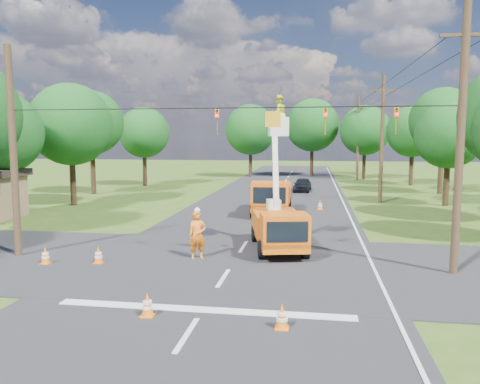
% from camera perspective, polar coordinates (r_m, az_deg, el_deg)
% --- Properties ---
extents(ground, '(140.00, 140.00, 0.00)m').
position_cam_1_polar(ground, '(36.77, 3.85, -1.42)').
color(ground, '#2F5118').
rests_on(ground, ground).
extents(road_main, '(12.00, 100.00, 0.06)m').
position_cam_1_polar(road_main, '(36.77, 3.85, -1.42)').
color(road_main, black).
rests_on(road_main, ground).
extents(road_cross, '(56.00, 10.00, 0.07)m').
position_cam_1_polar(road_cross, '(19.25, -0.92, -8.85)').
color(road_cross, black).
rests_on(road_cross, ground).
extents(stop_bar, '(9.00, 0.45, 0.02)m').
position_cam_1_polar(stop_bar, '(14.40, -4.55, -14.28)').
color(stop_bar, silver).
rests_on(stop_bar, ground).
extents(edge_line, '(0.12, 90.00, 0.02)m').
position_cam_1_polar(edge_line, '(36.72, 12.59, -1.58)').
color(edge_line, silver).
rests_on(edge_line, ground).
extents(bucket_truck, '(3.02, 5.61, 7.06)m').
position_cam_1_polar(bucket_truck, '(21.36, 4.74, -3.08)').
color(bucket_truck, orange).
rests_on(bucket_truck, ground).
extents(second_truck, '(2.70, 6.41, 2.37)m').
position_cam_1_polar(second_truck, '(31.60, 3.90, -0.49)').
color(second_truck, orange).
rests_on(second_truck, ground).
extents(ground_worker, '(0.89, 0.77, 2.06)m').
position_cam_1_polar(ground_worker, '(20.00, -5.21, -5.24)').
color(ground_worker, orange).
rests_on(ground_worker, ground).
extents(distant_car, '(1.84, 3.97, 1.31)m').
position_cam_1_polar(distant_car, '(45.35, 7.60, 0.89)').
color(distant_car, black).
rests_on(distant_car, ground).
extents(traffic_cone_0, '(0.38, 0.38, 0.71)m').
position_cam_1_polar(traffic_cone_0, '(14.06, -11.23, -13.36)').
color(traffic_cone_0, orange).
rests_on(traffic_cone_0, ground).
extents(traffic_cone_1, '(0.38, 0.38, 0.71)m').
position_cam_1_polar(traffic_cone_1, '(13.04, 5.14, -14.89)').
color(traffic_cone_1, orange).
rests_on(traffic_cone_1, ground).
extents(traffic_cone_2, '(0.38, 0.38, 0.71)m').
position_cam_1_polar(traffic_cone_2, '(23.92, 6.38, -4.93)').
color(traffic_cone_2, orange).
rests_on(traffic_cone_2, ground).
extents(traffic_cone_3, '(0.38, 0.38, 0.71)m').
position_cam_1_polar(traffic_cone_3, '(27.99, 6.42, -3.25)').
color(traffic_cone_3, orange).
rests_on(traffic_cone_3, ground).
extents(traffic_cone_4, '(0.38, 0.38, 0.71)m').
position_cam_1_polar(traffic_cone_4, '(20.14, -16.87, -7.38)').
color(traffic_cone_4, orange).
rests_on(traffic_cone_4, ground).
extents(traffic_cone_5, '(0.38, 0.38, 0.71)m').
position_cam_1_polar(traffic_cone_5, '(20.80, -22.64, -7.17)').
color(traffic_cone_5, orange).
rests_on(traffic_cone_5, ground).
extents(traffic_cone_7, '(0.38, 0.38, 0.71)m').
position_cam_1_polar(traffic_cone_7, '(33.90, 9.74, -1.57)').
color(traffic_cone_7, orange).
rests_on(traffic_cone_7, ground).
extents(pole_right_near, '(1.80, 0.30, 10.00)m').
position_cam_1_polar(pole_right_near, '(19.04, 25.30, 5.91)').
color(pole_right_near, '#4C3823').
rests_on(pole_right_near, ground).
extents(pole_right_mid, '(1.80, 0.30, 10.00)m').
position_cam_1_polar(pole_right_mid, '(38.65, 16.91, 6.29)').
color(pole_right_mid, '#4C3823').
rests_on(pole_right_mid, ground).
extents(pole_right_far, '(1.80, 0.30, 10.00)m').
position_cam_1_polar(pole_right_far, '(58.52, 14.19, 6.39)').
color(pole_right_far, '#4C3823').
rests_on(pole_right_far, ground).
extents(pole_left, '(0.30, 0.30, 9.00)m').
position_cam_1_polar(pole_left, '(22.24, -25.91, 4.33)').
color(pole_left, '#4C3823').
rests_on(pole_left, ground).
extents(signal_span, '(18.00, 0.29, 1.07)m').
position_cam_1_polar(signal_span, '(18.31, 6.00, 8.92)').
color(signal_span, black).
rests_on(signal_span, ground).
extents(tree_left_c, '(5.20, 5.20, 8.06)m').
position_cam_1_polar(tree_left_c, '(33.63, -27.10, 6.42)').
color(tree_left_c, '#382616').
rests_on(tree_left_c, ground).
extents(tree_left_d, '(6.20, 6.20, 9.24)m').
position_cam_1_polar(tree_left_d, '(37.92, -19.94, 7.72)').
color(tree_left_d, '#382616').
rests_on(tree_left_d, ground).
extents(tree_left_e, '(5.80, 5.80, 9.41)m').
position_cam_1_polar(tree_left_e, '(44.97, -17.66, 8.04)').
color(tree_left_e, '#382616').
rests_on(tree_left_e, ground).
extents(tree_left_f, '(5.40, 5.40, 8.40)m').
position_cam_1_polar(tree_left_f, '(51.51, -11.63, 7.10)').
color(tree_left_f, '#382616').
rests_on(tree_left_f, ground).
extents(tree_right_c, '(5.00, 5.00, 7.83)m').
position_cam_1_polar(tree_right_c, '(38.61, 24.10, 6.31)').
color(tree_right_c, '#382616').
rests_on(tree_right_c, ground).
extents(tree_right_d, '(6.00, 6.00, 9.70)m').
position_cam_1_polar(tree_right_d, '(46.77, 23.51, 7.97)').
color(tree_right_d, '#382616').
rests_on(tree_right_d, ground).
extents(tree_right_e, '(5.60, 5.60, 8.63)m').
position_cam_1_polar(tree_right_e, '(54.33, 20.31, 6.92)').
color(tree_right_e, '#382616').
rests_on(tree_right_e, ground).
extents(tree_far_a, '(6.60, 6.60, 9.50)m').
position_cam_1_polar(tree_far_a, '(61.83, 1.29, 7.59)').
color(tree_far_a, '#382616').
rests_on(tree_far_a, ground).
extents(tree_far_b, '(7.00, 7.00, 10.32)m').
position_cam_1_polar(tree_far_b, '(63.30, 8.81, 8.06)').
color(tree_far_b, '#382616').
rests_on(tree_far_b, ground).
extents(tree_far_c, '(6.20, 6.20, 9.18)m').
position_cam_1_polar(tree_far_c, '(60.62, 14.99, 7.27)').
color(tree_far_c, '#382616').
rests_on(tree_far_c, ground).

